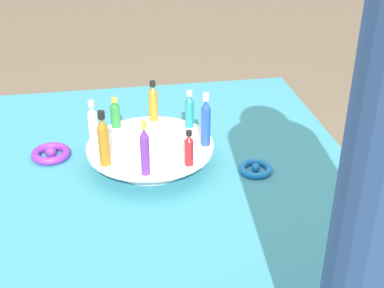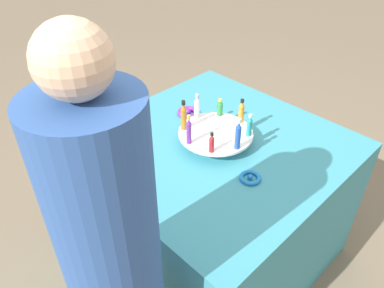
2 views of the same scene
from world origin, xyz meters
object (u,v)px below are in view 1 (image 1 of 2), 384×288
display_stand (151,151)px  bottle_teal (189,110)px  bottle_purple (145,150)px  ribbon_bow_blue (256,169)px  bottle_orange (153,102)px  ribbon_bow_purple (51,153)px  bottle_green (115,114)px  bottle_blue (206,121)px  bottle_clear (93,125)px  bottle_amber (104,141)px  bottle_red (189,149)px

display_stand → bottle_teal: bottle_teal is taller
bottle_purple → ribbon_bow_blue: size_ratio=1.58×
bottle_teal → bottle_orange: (-0.09, 0.06, 0.01)m
ribbon_bow_purple → bottle_green: bearing=11.0°
bottle_blue → bottle_green: size_ratio=1.69×
bottle_green → bottle_clear: size_ratio=0.69×
bottle_orange → bottle_green: size_ratio=1.38×
bottle_purple → ribbon_bow_purple: 0.35m
bottle_orange → bottle_amber: bottle_amber is taller
ribbon_bow_blue → bottle_teal: bearing=131.5°
bottle_amber → ribbon_bow_purple: (-0.15, 0.17, -0.12)m
bottle_blue → ribbon_bow_blue: size_ratio=1.66×
bottle_blue → display_stand: bearing=170.2°
bottle_amber → bottle_teal: bearing=35.2°
ribbon_bow_blue → ribbon_bow_purple: bearing=162.6°
display_stand → bottle_blue: bottle_blue is taller
bottle_purple → bottle_teal: bottle_purple is taller
ribbon_bow_blue → bottle_green: bearing=150.0°
display_stand → bottle_orange: size_ratio=2.82×
bottle_blue → ribbon_bow_blue: 0.18m
bottle_clear → bottle_orange: bearing=35.2°
bottle_purple → bottle_clear: (-0.12, 0.17, -0.01)m
bottle_teal → bottle_amber: size_ratio=0.74×
bottle_green → bottle_amber: size_ratio=0.60×
bottle_clear → ribbon_bow_blue: 0.44m
bottle_red → bottle_clear: (-0.23, 0.14, 0.01)m
bottle_blue → bottle_clear: size_ratio=1.17×
ribbon_bow_blue → bottle_red: bearing=-169.0°
bottle_orange → ribbon_bow_blue: bottle_orange is taller
ribbon_bow_blue → ribbon_bow_purple: 0.56m
bottle_teal → bottle_clear: bearing=-167.3°
display_stand → bottle_red: bottle_red is taller
bottle_teal → ribbon_bow_blue: (0.15, -0.17, -0.10)m
bottle_orange → ribbon_bow_blue: (0.24, -0.23, -0.11)m
bottle_purple → ribbon_bow_purple: bottle_purple is taller
bottle_purple → bottle_amber: size_ratio=0.96×
bottle_teal → ribbon_bow_purple: bottle_teal is taller
bottle_orange → bottle_green: bearing=-167.3°
bottle_green → bottle_clear: bottle_clear is taller
display_stand → bottle_clear: (-0.14, 0.02, 0.08)m
bottle_teal → bottle_clear: size_ratio=0.86×
bottle_teal → bottle_red: bearing=-99.8°
display_stand → bottle_green: bottle_green is taller
bottle_blue → ribbon_bow_purple: 0.44m
bottle_teal → bottle_green: bottle_teal is taller
bottle_amber → ribbon_bow_purple: bottle_amber is taller
bottle_orange → bottle_green: 0.11m
bottle_blue → ribbon_bow_purple: bottle_blue is taller
display_stand → bottle_blue: 0.17m
display_stand → bottle_purple: bottle_purple is taller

